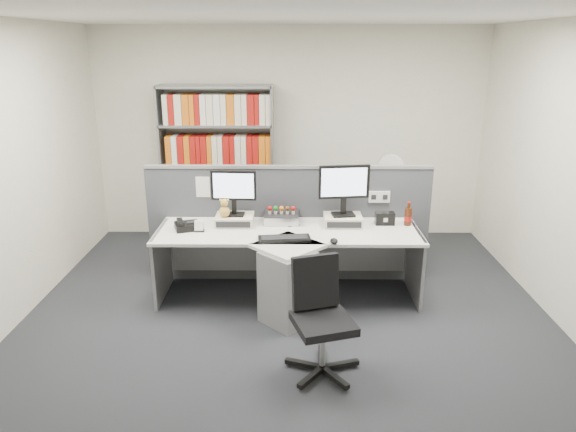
{
  "coord_description": "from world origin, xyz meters",
  "views": [
    {
      "loc": [
        0.04,
        -4.11,
        2.47
      ],
      "look_at": [
        0.0,
        0.65,
        0.92
      ],
      "focal_mm": 32.99,
      "sensor_mm": 36.0,
      "label": 1
    }
  ],
  "objects_px": {
    "cola_bottle": "(408,217)",
    "office_chair": "(320,314)",
    "desk_calendar": "(199,227)",
    "shelving_unit": "(218,168)",
    "desk_fan": "(391,171)",
    "mouse": "(334,241)",
    "desk_phone": "(186,226)",
    "filing_cabinet": "(387,226)",
    "keyboard": "(284,239)",
    "monitor_left": "(234,189)",
    "speaker": "(385,218)",
    "monitor_right": "(344,186)",
    "desk": "(288,263)",
    "desktop_pc": "(282,218)"
  },
  "relations": [
    {
      "from": "keyboard",
      "to": "office_chair",
      "type": "bearing_deg",
      "value": -73.37
    },
    {
      "from": "desk_phone",
      "to": "desk_fan",
      "type": "relative_size",
      "value": 0.53
    },
    {
      "from": "shelving_unit",
      "to": "cola_bottle",
      "type": "bearing_deg",
      "value": -34.83
    },
    {
      "from": "desk",
      "to": "cola_bottle",
      "type": "xyz_separation_m",
      "value": [
        1.21,
        0.38,
        0.36
      ]
    },
    {
      "from": "desk",
      "to": "desk_calendar",
      "type": "height_order",
      "value": "desk_calendar"
    },
    {
      "from": "speaker",
      "to": "cola_bottle",
      "type": "height_order",
      "value": "cola_bottle"
    },
    {
      "from": "keyboard",
      "to": "filing_cabinet",
      "type": "xyz_separation_m",
      "value": [
        1.23,
        1.46,
        -0.39
      ]
    },
    {
      "from": "mouse",
      "to": "keyboard",
      "type": "bearing_deg",
      "value": 170.72
    },
    {
      "from": "cola_bottle",
      "to": "office_chair",
      "type": "distance_m",
      "value": 1.74
    },
    {
      "from": "keyboard",
      "to": "desk_fan",
      "type": "distance_m",
      "value": 1.94
    },
    {
      "from": "cola_bottle",
      "to": "filing_cabinet",
      "type": "height_order",
      "value": "cola_bottle"
    },
    {
      "from": "desk_calendar",
      "to": "shelving_unit",
      "type": "bearing_deg",
      "value": 91.02
    },
    {
      "from": "desktop_pc",
      "to": "office_chair",
      "type": "relative_size",
      "value": 0.39
    },
    {
      "from": "desk",
      "to": "mouse",
      "type": "relative_size",
      "value": 22.48
    },
    {
      "from": "monitor_right",
      "to": "desk_fan",
      "type": "height_order",
      "value": "monitor_right"
    },
    {
      "from": "mouse",
      "to": "filing_cabinet",
      "type": "bearing_deg",
      "value": 63.27
    },
    {
      "from": "mouse",
      "to": "desk_phone",
      "type": "relative_size",
      "value": 0.4
    },
    {
      "from": "desk_phone",
      "to": "speaker",
      "type": "height_order",
      "value": "speaker"
    },
    {
      "from": "mouse",
      "to": "speaker",
      "type": "distance_m",
      "value": 0.78
    },
    {
      "from": "mouse",
      "to": "monitor_right",
      "type": "bearing_deg",
      "value": 76.13
    },
    {
      "from": "shelving_unit",
      "to": "office_chair",
      "type": "bearing_deg",
      "value": -68.16
    },
    {
      "from": "keyboard",
      "to": "shelving_unit",
      "type": "bearing_deg",
      "value": 114.38
    },
    {
      "from": "mouse",
      "to": "cola_bottle",
      "type": "relative_size",
      "value": 0.47
    },
    {
      "from": "desktop_pc",
      "to": "monitor_left",
      "type": "bearing_deg",
      "value": -169.75
    },
    {
      "from": "filing_cabinet",
      "to": "office_chair",
      "type": "bearing_deg",
      "value": -111.06
    },
    {
      "from": "desk_phone",
      "to": "filing_cabinet",
      "type": "bearing_deg",
      "value": 27.78
    },
    {
      "from": "desk_fan",
      "to": "filing_cabinet",
      "type": "bearing_deg",
      "value": 90.0
    },
    {
      "from": "monitor_right",
      "to": "filing_cabinet",
      "type": "distance_m",
      "value": 1.43
    },
    {
      "from": "desk",
      "to": "office_chair",
      "type": "height_order",
      "value": "office_chair"
    },
    {
      "from": "desk_phone",
      "to": "desk_calendar",
      "type": "bearing_deg",
      "value": -25.29
    },
    {
      "from": "keyboard",
      "to": "desk_calendar",
      "type": "height_order",
      "value": "desk_calendar"
    },
    {
      "from": "monitor_left",
      "to": "filing_cabinet",
      "type": "height_order",
      "value": "monitor_left"
    },
    {
      "from": "keyboard",
      "to": "mouse",
      "type": "bearing_deg",
      "value": -9.28
    },
    {
      "from": "speaker",
      "to": "monitor_right",
      "type": "bearing_deg",
      "value": -177.14
    },
    {
      "from": "cola_bottle",
      "to": "monitor_right",
      "type": "bearing_deg",
      "value": 179.66
    },
    {
      "from": "keyboard",
      "to": "desk_fan",
      "type": "height_order",
      "value": "desk_fan"
    },
    {
      "from": "mouse",
      "to": "cola_bottle",
      "type": "distance_m",
      "value": 0.94
    },
    {
      "from": "desk_phone",
      "to": "speaker",
      "type": "distance_m",
      "value": 2.0
    },
    {
      "from": "desk_calendar",
      "to": "desk_fan",
      "type": "xyz_separation_m",
      "value": [
        2.07,
        1.23,
        0.27
      ]
    },
    {
      "from": "mouse",
      "to": "desk_calendar",
      "type": "distance_m",
      "value": 1.33
    },
    {
      "from": "desk_phone",
      "to": "speaker",
      "type": "relative_size",
      "value": 1.5
    },
    {
      "from": "desktop_pc",
      "to": "speaker",
      "type": "height_order",
      "value": "speaker"
    },
    {
      "from": "keyboard",
      "to": "desk_fan",
      "type": "relative_size",
      "value": 0.93
    },
    {
      "from": "filing_cabinet",
      "to": "keyboard",
      "type": "bearing_deg",
      "value": -130.16
    },
    {
      "from": "desk",
      "to": "monitor_right",
      "type": "distance_m",
      "value": 0.95
    },
    {
      "from": "desk_fan",
      "to": "office_chair",
      "type": "distance_m",
      "value": 2.68
    },
    {
      "from": "desk",
      "to": "filing_cabinet",
      "type": "xyz_separation_m",
      "value": [
        1.2,
        1.4,
        -0.11
      ]
    },
    {
      "from": "monitor_left",
      "to": "mouse",
      "type": "bearing_deg",
      "value": -28.22
    },
    {
      "from": "monitor_left",
      "to": "speaker",
      "type": "relative_size",
      "value": 2.4
    },
    {
      "from": "keyboard",
      "to": "shelving_unit",
      "type": "distance_m",
      "value": 2.11
    }
  ]
}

